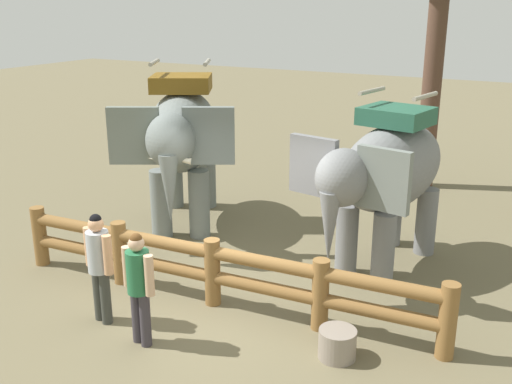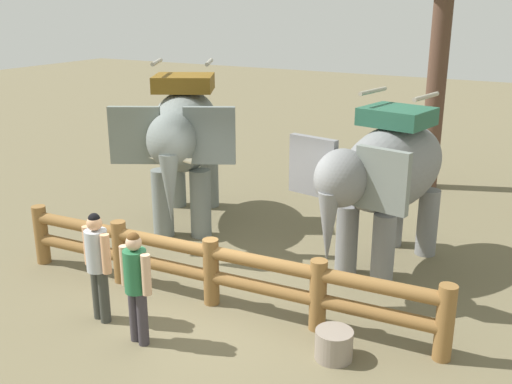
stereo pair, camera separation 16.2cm
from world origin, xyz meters
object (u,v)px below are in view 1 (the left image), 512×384
tourist_man_in_blue (99,261)px  feed_bucket (337,344)px  tourist_woman_in_black (139,281)px  log_fence (212,267)px  elephant_near_left (182,136)px  elephant_center (386,173)px

tourist_man_in_blue → feed_bucket: (3.31, 0.72, -0.75)m
tourist_woman_in_black → feed_bucket: size_ratio=3.24×
log_fence → tourist_woman_in_black: (-0.25, -1.39, 0.32)m
elephant_near_left → tourist_man_in_blue: (1.20, -3.80, -0.91)m
elephant_near_left → feed_bucket: (4.51, -3.08, -1.66)m
elephant_center → elephant_near_left: bearing=178.4°
elephant_center → tourist_man_in_blue: bearing=-128.9°
elephant_center → feed_bucket: 3.34m
elephant_near_left → tourist_man_in_blue: bearing=-72.4°
elephant_near_left → feed_bucket: bearing=-34.4°
feed_bucket → elephant_center: bearing=96.5°
elephant_near_left → feed_bucket: size_ratio=7.86×
tourist_woman_in_black → feed_bucket: (2.44, 0.92, -0.72)m
elephant_center → tourist_woman_in_black: elephant_center is taller
log_fence → feed_bucket: log_fence is taller
tourist_man_in_blue → log_fence: bearing=46.7°
log_fence → elephant_center: size_ratio=1.97×
elephant_near_left → elephant_center: (4.18, -0.11, -0.16)m
log_fence → elephant_near_left: bearing=131.6°
tourist_man_in_blue → feed_bucket: size_ratio=3.33×
log_fence → feed_bucket: 2.28m
tourist_man_in_blue → feed_bucket: 3.47m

